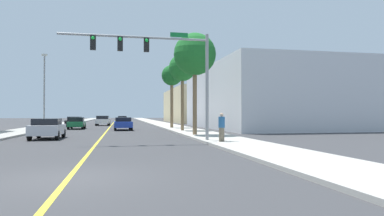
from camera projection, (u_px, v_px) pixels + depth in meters
The scene contains 18 objects.
ground at pixel (111, 126), 50.38m from camera, with size 192.00×192.00×0.00m, color #38383A.
sidewalk_left at pixel (54, 126), 48.73m from camera, with size 3.45×168.00×0.15m, color #9E9B93.
sidewalk_right at pixel (165, 125), 52.03m from camera, with size 3.45×168.00×0.15m, color #B2ADA3.
lane_marking_center at pixel (111, 126), 50.38m from camera, with size 0.16×144.00×0.01m, color yellow.
building_right_near at pixel (270, 98), 43.52m from camera, with size 17.03×24.87×7.56m, color silver.
building_right_far at pixel (208, 106), 72.31m from camera, with size 16.02×25.73×6.91m, color beige.
traffic_signal_mast at pixel (160, 59), 20.57m from camera, with size 8.97×0.36×6.61m.
street_lamp at pixel (44, 87), 36.93m from camera, with size 0.56×0.28×8.15m.
palm_near at pixel (195, 55), 26.49m from camera, with size 3.31×3.31×7.94m.
palm_mid at pixel (182, 69), 33.24m from camera, with size 2.66×2.66×7.48m.
palm_far at pixel (172, 77), 39.94m from camera, with size 2.41×2.41×7.36m.
car_green at pixel (77, 123), 39.22m from camera, with size 1.80×4.24×1.36m.
car_silver at pixel (47, 128), 23.75m from camera, with size 1.98×3.83×1.43m.
car_blue at pixel (123, 123), 36.69m from camera, with size 2.00×4.57×1.38m.
car_white at pixel (103, 120), 50.95m from camera, with size 2.07×4.06×1.47m.
car_black at pixel (74, 121), 46.79m from camera, with size 1.95×4.55×1.37m.
car_gray at pixel (122, 120), 61.58m from camera, with size 1.76×4.47×1.36m.
pedestrian at pixel (222, 127), 19.80m from camera, with size 0.38×0.38×1.67m.
Camera 1 is at (1.40, -9.82, 1.77)m, focal length 31.73 mm.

